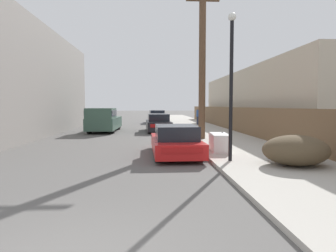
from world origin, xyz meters
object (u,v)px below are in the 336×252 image
(brush_pile, at_px, (296,150))
(pickup_truck, at_px, (104,120))
(utility_pole, at_px, (202,61))
(parked_sports_car_red, at_px, (175,141))
(car_parked_far, at_px, (157,117))
(pedestrian, at_px, (198,116))
(street_lamp, at_px, (231,76))
(discarded_fridge, at_px, (219,142))
(car_parked_mid, at_px, (158,123))

(brush_pile, bearing_deg, pickup_truck, 120.45)
(brush_pile, bearing_deg, utility_pole, 102.11)
(parked_sports_car_red, relative_size, car_parked_far, 0.93)
(car_parked_far, distance_m, pedestrian, 6.33)
(pedestrian, bearing_deg, street_lamp, -95.79)
(discarded_fridge, distance_m, pickup_truck, 12.08)
(discarded_fridge, relative_size, brush_pile, 0.80)
(car_parked_mid, height_order, pedestrian, pedestrian)
(car_parked_far, relative_size, brush_pile, 2.40)
(pickup_truck, xyz_separation_m, street_lamp, (6.07, -12.52, 2.01))
(car_parked_far, bearing_deg, brush_pile, -84.37)
(parked_sports_car_red, height_order, car_parked_mid, car_parked_mid)
(street_lamp, bearing_deg, discarded_fridge, 86.20)
(car_parked_mid, bearing_deg, utility_pole, -71.68)
(parked_sports_car_red, height_order, car_parked_far, car_parked_far)
(discarded_fridge, xyz_separation_m, parked_sports_car_red, (-1.81, -0.30, 0.09))
(discarded_fridge, xyz_separation_m, pedestrian, (1.73, 16.33, 0.49))
(parked_sports_car_red, distance_m, pedestrian, 17.01)
(pickup_truck, height_order, brush_pile, pickup_truck)
(pickup_truck, height_order, street_lamp, street_lamp)
(utility_pole, height_order, street_lamp, utility_pole)
(car_parked_far, relative_size, utility_pole, 0.58)
(utility_pole, bearing_deg, car_parked_mid, 110.64)
(parked_sports_car_red, xyz_separation_m, car_parked_mid, (-0.41, 10.74, 0.07))
(car_parked_mid, distance_m, car_parked_far, 10.91)
(utility_pole, distance_m, street_lamp, 6.78)
(discarded_fridge, relative_size, car_parked_far, 0.33)
(discarded_fridge, height_order, car_parked_mid, car_parked_mid)
(car_parked_mid, distance_m, pedestrian, 7.10)
(car_parked_far, bearing_deg, pickup_truck, -113.60)
(car_parked_mid, xyz_separation_m, car_parked_far, (0.11, 10.91, 0.04))
(car_parked_mid, height_order, utility_pole, utility_pole)
(discarded_fridge, bearing_deg, parked_sports_car_red, -166.10)
(discarded_fridge, height_order, brush_pile, brush_pile)
(utility_pole, bearing_deg, car_parked_far, 97.23)
(car_parked_mid, xyz_separation_m, utility_pole, (2.26, -5.99, 3.71))
(pickup_truck, distance_m, street_lamp, 14.06)
(pickup_truck, bearing_deg, car_parked_mid, -177.81)
(pickup_truck, xyz_separation_m, pedestrian, (7.95, 5.98, 0.07))
(car_parked_mid, bearing_deg, pedestrian, 53.83)
(car_parked_mid, xyz_separation_m, brush_pile, (3.86, -13.47, -0.04))
(pickup_truck, bearing_deg, parked_sports_car_red, 113.32)
(pickup_truck, relative_size, brush_pile, 2.77)
(street_lamp, xyz_separation_m, pedestrian, (1.88, 18.50, -1.94))
(parked_sports_car_red, distance_m, utility_pole, 6.35)
(car_parked_mid, xyz_separation_m, pedestrian, (3.95, 5.89, 0.33))
(discarded_fridge, distance_m, utility_pole, 5.89)
(parked_sports_car_red, distance_m, brush_pile, 4.41)
(parked_sports_car_red, distance_m, pickup_truck, 11.53)
(parked_sports_car_red, xyz_separation_m, brush_pile, (3.46, -2.73, 0.03))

